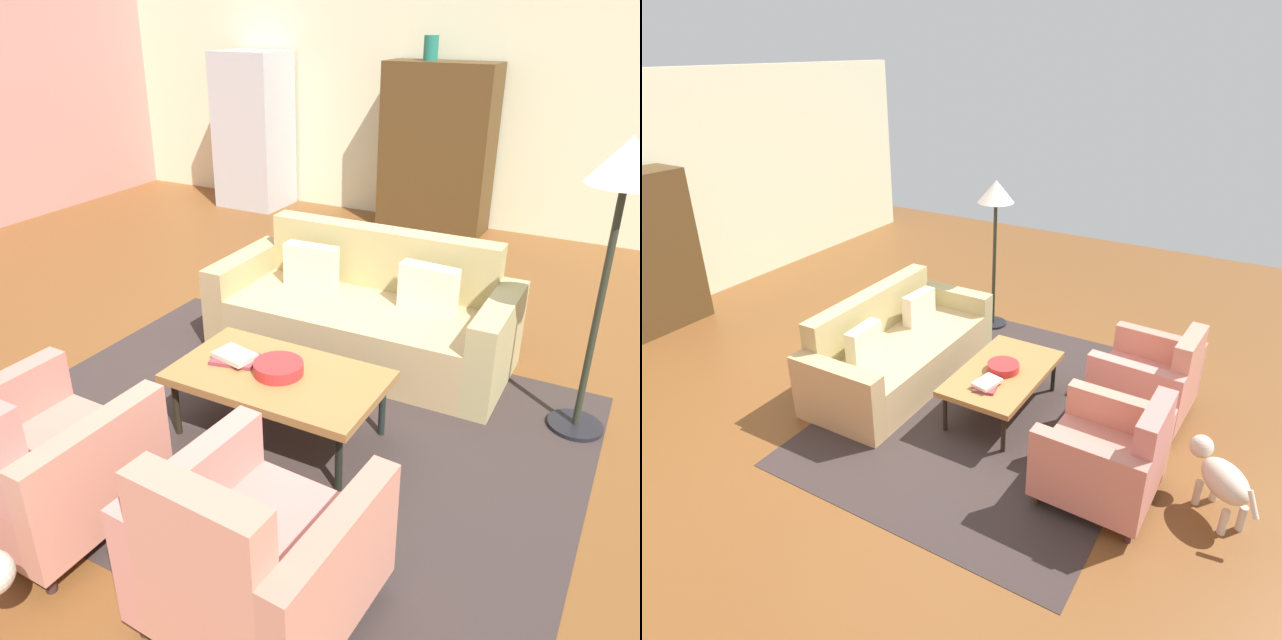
{
  "view_description": "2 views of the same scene",
  "coord_description": "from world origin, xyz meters",
  "views": [
    {
      "loc": [
        1.99,
        -3.49,
        2.26
      ],
      "look_at": [
        0.43,
        -0.6,
        0.69
      ],
      "focal_mm": 36.09,
      "sensor_mm": 36.0,
      "label": 1
    },
    {
      "loc": [
        -3.64,
        -2.73,
        3.02
      ],
      "look_at": [
        0.53,
        -0.27,
        0.67
      ],
      "focal_mm": 31.86,
      "sensor_mm": 36.0,
      "label": 2
    }
  ],
  "objects": [
    {
      "name": "armchair_left",
      "position": [
        -0.32,
        -2.0,
        0.34
      ],
      "size": [
        0.82,
        0.82,
        0.88
      ],
      "rotation": [
        0.0,
        0.0,
        -0.02
      ],
      "color": "#322A13",
      "rests_on": "ground"
    },
    {
      "name": "ground_plane",
      "position": [
        0.0,
        0.0,
        0.0
      ],
      "size": [
        11.38,
        11.38,
        0.0
      ],
      "primitive_type": "plane",
      "color": "brown"
    },
    {
      "name": "coffee_table",
      "position": [
        0.28,
        -0.84,
        0.38
      ],
      "size": [
        1.2,
        0.7,
        0.41
      ],
      "color": "black",
      "rests_on": "ground"
    },
    {
      "name": "area_rug",
      "position": [
        0.28,
        -0.79,
        0.0
      ],
      "size": [
        3.4,
        2.6,
        0.01
      ],
      "primitive_type": "cube",
      "color": "#342A28",
      "rests_on": "ground"
    },
    {
      "name": "armchair_right",
      "position": [
        0.88,
        -2.0,
        0.34
      ],
      "size": [
        0.85,
        0.85,
        0.88
      ],
      "rotation": [
        0.0,
        0.0,
        -0.06
      ],
      "color": "#302819",
      "rests_on": "ground"
    },
    {
      "name": "fruit_bowl",
      "position": [
        0.29,
        -0.84,
        0.45
      ],
      "size": [
        0.29,
        0.29,
        0.07
      ],
      "primitive_type": "cylinder",
      "color": "red",
      "rests_on": "coffee_table"
    },
    {
      "name": "wall_back",
      "position": [
        0.0,
        3.79,
        1.4
      ],
      "size": [
        9.49,
        0.12,
        2.8
      ],
      "primitive_type": "cube",
      "color": "beige",
      "rests_on": "ground"
    },
    {
      "name": "refrigerator",
      "position": [
        -2.64,
        3.34,
        0.93
      ],
      "size": [
        0.8,
        0.73,
        1.85
      ],
      "color": "#B7BABF",
      "rests_on": "ground"
    },
    {
      "name": "book_stack",
      "position": [
        -0.01,
        -0.83,
        0.44
      ],
      "size": [
        0.29,
        0.23,
        0.05
      ],
      "color": "brown",
      "rests_on": "coffee_table"
    },
    {
      "name": "couch",
      "position": [
        0.28,
        0.35,
        0.29
      ],
      "size": [
        2.11,
        0.92,
        0.86
      ],
      "rotation": [
        0.0,
        0.0,
        3.15
      ],
      "color": "tan",
      "rests_on": "ground"
    },
    {
      "name": "vase_tall",
      "position": [
        -0.44,
        3.44,
        1.92
      ],
      "size": [
        0.15,
        0.15,
        0.25
      ],
      "primitive_type": "cylinder",
      "color": "#206F5C",
      "rests_on": "cabinet"
    },
    {
      "name": "cabinet",
      "position": [
        -0.29,
        3.45,
        0.9
      ],
      "size": [
        1.2,
        0.51,
        1.8
      ],
      "color": "#4D3519",
      "rests_on": "ground"
    },
    {
      "name": "floor_lamp",
      "position": [
        1.81,
        0.06,
        1.44
      ],
      "size": [
        0.4,
        0.4,
        1.72
      ],
      "color": "black",
      "rests_on": "ground"
    }
  ]
}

